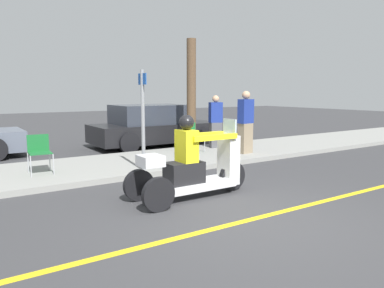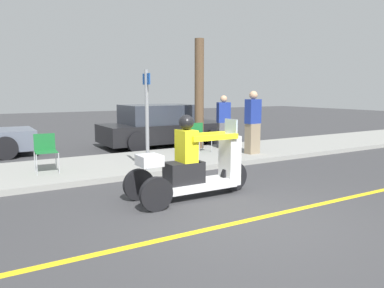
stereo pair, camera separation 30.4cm
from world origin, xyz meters
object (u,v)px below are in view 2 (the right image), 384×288
(tree_trunk, at_px, (199,94))
(motorcycle_trike, at_px, (193,169))
(spectator_near_curb, at_px, (223,123))
(parked_car_lot_center, at_px, (163,126))
(spectator_end_of_line, at_px, (253,124))
(street_sign, at_px, (147,116))
(folding_chair_set_back, at_px, (199,134))
(folding_chair_curbside, at_px, (45,149))

(tree_trunk, bearing_deg, motorcycle_trike, -123.08)
(motorcycle_trike, distance_m, spectator_near_curb, 5.15)
(parked_car_lot_center, height_order, tree_trunk, tree_trunk)
(spectator_end_of_line, relative_size, tree_trunk, 0.53)
(street_sign, bearing_deg, motorcycle_trike, -91.23)
(folding_chair_set_back, relative_size, parked_car_lot_center, 0.19)
(spectator_near_curb, relative_size, folding_chair_curbside, 1.96)
(parked_car_lot_center, relative_size, tree_trunk, 1.30)
(motorcycle_trike, distance_m, folding_chair_curbside, 3.58)
(folding_chair_set_back, xyz_separation_m, street_sign, (-2.35, -1.63, 0.69))
(motorcycle_trike, bearing_deg, folding_chair_set_back, 56.79)
(motorcycle_trike, relative_size, parked_car_lot_center, 0.54)
(folding_chair_curbside, bearing_deg, spectator_near_curb, 8.88)
(folding_chair_set_back, bearing_deg, motorcycle_trike, -123.21)
(spectator_near_curb, height_order, folding_chair_curbside, spectator_near_curb)
(motorcycle_trike, relative_size, folding_chair_curbside, 2.83)
(parked_car_lot_center, bearing_deg, motorcycle_trike, -111.55)
(motorcycle_trike, distance_m, spectator_end_of_line, 4.34)
(spectator_near_curb, relative_size, folding_chair_set_back, 1.96)
(spectator_near_curb, distance_m, parked_car_lot_center, 2.35)
(spectator_near_curb, distance_m, folding_chair_curbside, 5.39)
(spectator_end_of_line, relative_size, folding_chair_curbside, 2.13)
(folding_chair_curbside, bearing_deg, motorcycle_trike, -57.46)
(spectator_end_of_line, distance_m, tree_trunk, 1.99)
(folding_chair_set_back, relative_size, tree_trunk, 0.25)
(tree_trunk, bearing_deg, spectator_near_curb, -30.30)
(spectator_end_of_line, distance_m, folding_chair_curbside, 5.43)
(motorcycle_trike, distance_m, folding_chair_set_back, 4.37)
(spectator_near_curb, bearing_deg, motorcycle_trike, -131.43)
(spectator_near_curb, xyz_separation_m, folding_chair_set_back, (-1.00, -0.19, -0.27))
(spectator_near_curb, distance_m, folding_chair_set_back, 1.06)
(folding_chair_curbside, height_order, tree_trunk, tree_trunk)
(spectator_end_of_line, bearing_deg, parked_car_lot_center, 108.50)
(folding_chair_curbside, xyz_separation_m, parked_car_lot_center, (4.27, 2.92, 0.04))
(spectator_end_of_line, bearing_deg, folding_chair_curbside, 175.13)
(folding_chair_set_back, bearing_deg, street_sign, -145.26)
(folding_chair_set_back, bearing_deg, parked_car_lot_center, 91.27)
(folding_chair_set_back, bearing_deg, tree_trunk, 57.78)
(motorcycle_trike, distance_m, tree_trunk, 5.20)
(parked_car_lot_center, bearing_deg, tree_trunk, -76.53)
(spectator_end_of_line, xyz_separation_m, folding_chair_set_back, (-1.08, 1.10, -0.34))
(spectator_end_of_line, relative_size, street_sign, 0.79)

